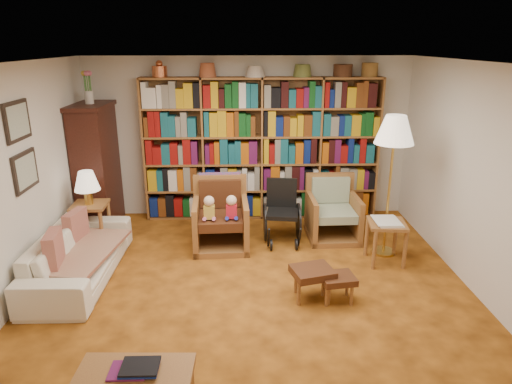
{
  "coord_description": "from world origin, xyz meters",
  "views": [
    {
      "loc": [
        -0.09,
        -4.59,
        2.7
      ],
      "look_at": [
        0.06,
        0.6,
        0.98
      ],
      "focal_mm": 32.0,
      "sensor_mm": 36.0,
      "label": 1
    }
  ],
  "objects_px": {
    "side_table_lamp": "(91,215)",
    "coffee_table": "(135,377)",
    "sofa": "(79,255)",
    "armchair_sage": "(332,214)",
    "side_table_papers": "(387,229)",
    "wheelchair": "(282,213)",
    "floor_lamp": "(394,136)",
    "footstool_a": "(312,274)",
    "footstool_b": "(338,280)",
    "armchair_leather": "(221,218)"
  },
  "relations": [
    {
      "from": "side_table_lamp",
      "to": "coffee_table",
      "type": "distance_m",
      "value": 3.21
    },
    {
      "from": "sofa",
      "to": "armchair_sage",
      "type": "height_order",
      "value": "armchair_sage"
    },
    {
      "from": "side_table_lamp",
      "to": "armchair_sage",
      "type": "distance_m",
      "value": 3.35
    },
    {
      "from": "side_table_papers",
      "to": "side_table_lamp",
      "type": "bearing_deg",
      "value": 171.97
    },
    {
      "from": "armchair_sage",
      "to": "wheelchair",
      "type": "height_order",
      "value": "armchair_sage"
    },
    {
      "from": "floor_lamp",
      "to": "coffee_table",
      "type": "bearing_deg",
      "value": -135.25
    },
    {
      "from": "footstool_a",
      "to": "coffee_table",
      "type": "relative_size",
      "value": 0.58
    },
    {
      "from": "wheelchair",
      "to": "footstool_a",
      "type": "xyz_separation_m",
      "value": [
        0.2,
        -1.58,
        -0.1
      ]
    },
    {
      "from": "footstool_b",
      "to": "footstool_a",
      "type": "bearing_deg",
      "value": 168.5
    },
    {
      "from": "side_table_lamp",
      "to": "footstool_a",
      "type": "height_order",
      "value": "side_table_lamp"
    },
    {
      "from": "sofa",
      "to": "side_table_papers",
      "type": "height_order",
      "value": "same"
    },
    {
      "from": "sofa",
      "to": "wheelchair",
      "type": "relative_size",
      "value": 2.24
    },
    {
      "from": "armchair_sage",
      "to": "footstool_a",
      "type": "xyz_separation_m",
      "value": [
        -0.53,
        -1.71,
        -0.04
      ]
    },
    {
      "from": "coffee_table",
      "to": "side_table_papers",
      "type": "bearing_deg",
      "value": 42.62
    },
    {
      "from": "footstool_b",
      "to": "side_table_lamp",
      "type": "bearing_deg",
      "value": 154.74
    },
    {
      "from": "armchair_sage",
      "to": "footstool_a",
      "type": "height_order",
      "value": "armchair_sage"
    },
    {
      "from": "footstool_a",
      "to": "footstool_b",
      "type": "relative_size",
      "value": 1.28
    },
    {
      "from": "footstool_a",
      "to": "side_table_papers",
      "type": "bearing_deg",
      "value": 38.79
    },
    {
      "from": "wheelchair",
      "to": "coffee_table",
      "type": "height_order",
      "value": "wheelchair"
    },
    {
      "from": "floor_lamp",
      "to": "coffee_table",
      "type": "xyz_separation_m",
      "value": [
        -2.7,
        -2.68,
        -1.28
      ]
    },
    {
      "from": "armchair_sage",
      "to": "footstool_b",
      "type": "height_order",
      "value": "armchair_sage"
    },
    {
      "from": "side_table_papers",
      "to": "footstool_b",
      "type": "distance_m",
      "value": 1.22
    },
    {
      "from": "armchair_leather",
      "to": "armchair_sage",
      "type": "distance_m",
      "value": 1.61
    },
    {
      "from": "side_table_papers",
      "to": "armchair_leather",
      "type": "bearing_deg",
      "value": 163.65
    },
    {
      "from": "coffee_table",
      "to": "sofa",
      "type": "bearing_deg",
      "value": 117.96
    },
    {
      "from": "side_table_papers",
      "to": "footstool_b",
      "type": "relative_size",
      "value": 1.44
    },
    {
      "from": "armchair_sage",
      "to": "floor_lamp",
      "type": "xyz_separation_m",
      "value": [
        0.6,
        -0.6,
        1.26
      ]
    },
    {
      "from": "floor_lamp",
      "to": "footstool_a",
      "type": "bearing_deg",
      "value": -135.54
    },
    {
      "from": "armchair_sage",
      "to": "coffee_table",
      "type": "xyz_separation_m",
      "value": [
        -2.1,
        -3.28,
        -0.02
      ]
    },
    {
      "from": "wheelchair",
      "to": "side_table_papers",
      "type": "xyz_separation_m",
      "value": [
        1.26,
        -0.73,
        0.05
      ]
    },
    {
      "from": "sofa",
      "to": "footstool_b",
      "type": "distance_m",
      "value": 3.04
    },
    {
      "from": "sofa",
      "to": "floor_lamp",
      "type": "xyz_separation_m",
      "value": [
        3.83,
        0.54,
        1.31
      ]
    },
    {
      "from": "side_table_papers",
      "to": "armchair_sage",
      "type": "bearing_deg",
      "value": 121.32
    },
    {
      "from": "side_table_lamp",
      "to": "footstool_a",
      "type": "relative_size",
      "value": 1.25
    },
    {
      "from": "armchair_sage",
      "to": "coffee_table",
      "type": "bearing_deg",
      "value": -122.66
    },
    {
      "from": "wheelchair",
      "to": "coffee_table",
      "type": "bearing_deg",
      "value": -113.48
    },
    {
      "from": "footstool_a",
      "to": "coffee_table",
      "type": "distance_m",
      "value": 2.22
    },
    {
      "from": "footstool_a",
      "to": "coffee_table",
      "type": "height_order",
      "value": "coffee_table"
    },
    {
      "from": "footstool_a",
      "to": "footstool_b",
      "type": "xyz_separation_m",
      "value": [
        0.27,
        -0.05,
        -0.05
      ]
    },
    {
      "from": "armchair_leather",
      "to": "floor_lamp",
      "type": "xyz_separation_m",
      "value": [
        2.18,
        -0.36,
        1.21
      ]
    },
    {
      "from": "footstool_b",
      "to": "coffee_table",
      "type": "distance_m",
      "value": 2.38
    },
    {
      "from": "armchair_sage",
      "to": "footstool_a",
      "type": "distance_m",
      "value": 1.79
    },
    {
      "from": "floor_lamp",
      "to": "side_table_papers",
      "type": "bearing_deg",
      "value": -105.63
    },
    {
      "from": "armchair_leather",
      "to": "floor_lamp",
      "type": "distance_m",
      "value": 2.52
    },
    {
      "from": "footstool_b",
      "to": "floor_lamp",
      "type": "bearing_deg",
      "value": 53.47
    },
    {
      "from": "armchair_sage",
      "to": "floor_lamp",
      "type": "relative_size",
      "value": 0.48
    },
    {
      "from": "armchair_leather",
      "to": "armchair_sage",
      "type": "relative_size",
      "value": 1.08
    },
    {
      "from": "footstool_a",
      "to": "floor_lamp",
      "type": "bearing_deg",
      "value": 44.46
    },
    {
      "from": "armchair_leather",
      "to": "footstool_b",
      "type": "relative_size",
      "value": 2.39
    },
    {
      "from": "side_table_papers",
      "to": "coffee_table",
      "type": "distance_m",
      "value": 3.57
    }
  ]
}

